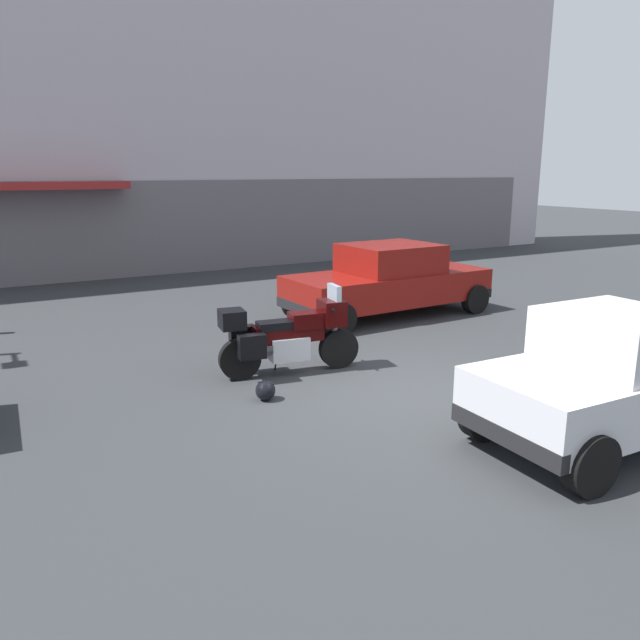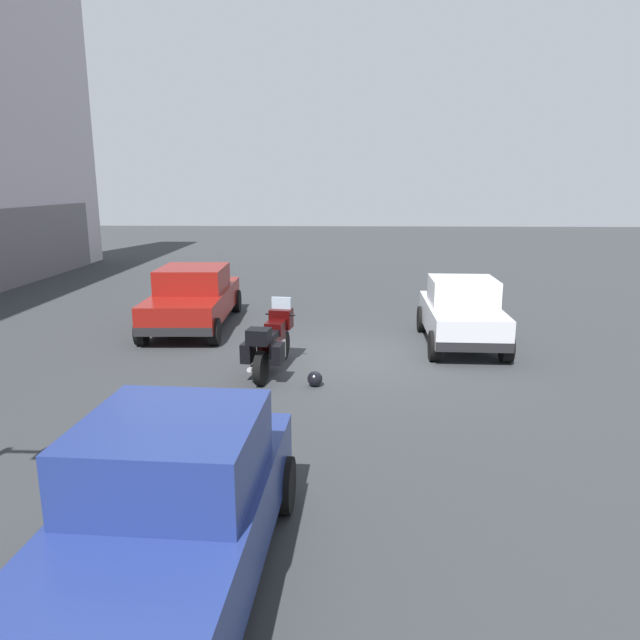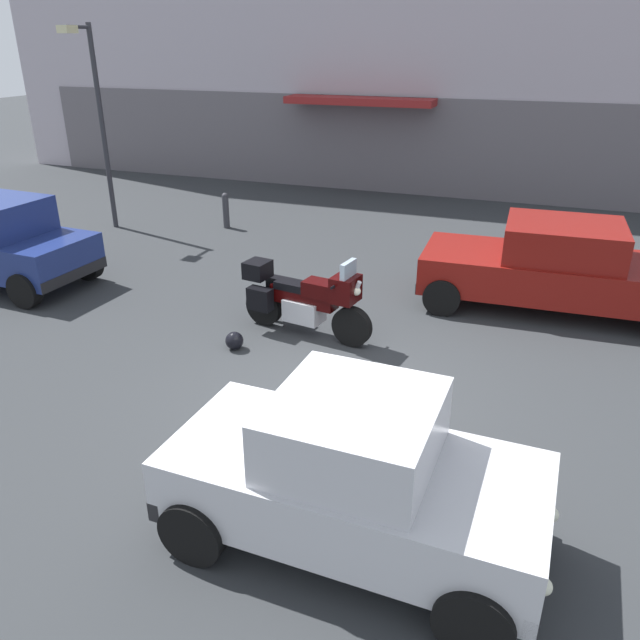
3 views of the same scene
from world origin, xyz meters
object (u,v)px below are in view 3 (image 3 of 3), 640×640
car_sedan_far (557,267)px  motorcycle (304,298)px  car_compact_side (353,476)px  streetlamp_curbside (96,109)px  bollard_curbside (226,209)px  helmet (234,341)px

car_sedan_far → motorcycle: bearing=-148.5°
car_compact_side → streetlamp_curbside: (-8.94, 8.13, 2.09)m
bollard_curbside → motorcycle: bearing=-50.9°
car_sedan_far → car_compact_side: bearing=-105.7°
streetlamp_curbside → motorcycle: bearing=-30.6°
helmet → bollard_curbside: size_ratio=0.32×
car_compact_side → car_sedan_far: bearing=78.2°
car_compact_side → bollard_curbside: (-6.26, 9.18, -0.30)m
bollard_curbside → car_compact_side: bearing=-55.7°
motorcycle → car_sedan_far: size_ratio=0.49×
motorcycle → streetlamp_curbside: streetlamp_curbside is taller
bollard_curbside → helmet: bearing=-60.8°
motorcycle → helmet: bearing=-123.5°
motorcycle → bollard_curbside: motorcycle is taller
car_sedan_far → bollard_curbside: 8.27m
car_compact_side → bollard_curbside: car_compact_side is taller
car_compact_side → streetlamp_curbside: bearing=139.5°
car_sedan_far → bollard_curbside: car_sedan_far is taller
motorcycle → car_compact_side: car_compact_side is taller
motorcycle → car_sedan_far: 4.45m
motorcycle → car_compact_side: 4.62m
helmet → streetlamp_curbside: bearing=140.7°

